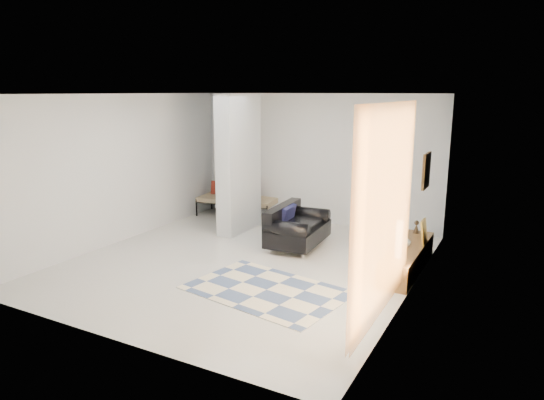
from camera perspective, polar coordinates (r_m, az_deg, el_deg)
The scene contains 17 objects.
floor at distance 8.34m, azimuth -3.14°, elevation -7.27°, with size 6.00×6.00×0.00m, color beige.
ceiling at distance 7.84m, azimuth -3.39°, elevation 12.35°, with size 6.00×6.00×0.00m, color white.
wall_back at distance 10.62m, azimuth 5.17°, elevation 4.82°, with size 6.00×6.00×0.00m, color silver.
wall_front at distance 5.69m, azimuth -19.10°, elevation -2.73°, with size 6.00×6.00×0.00m, color silver.
wall_left at distance 9.67m, azimuth -17.38°, elevation 3.52°, with size 6.00×6.00×0.00m, color silver.
wall_right at distance 6.98m, azimuth 16.45°, elevation 0.23°, with size 6.00×6.00×0.00m, color silver.
partition_column at distance 9.88m, azimuth -3.92°, elevation 4.26°, with size 0.35×1.20×2.80m, color silver.
hallway_door at distance 11.61m, azimuth -4.56°, elevation 3.61°, with size 0.85×0.06×2.04m, color silver.
curtain at distance 5.89m, azimuth 13.42°, elevation -1.34°, with size 2.55×2.55×0.00m, color #FF9D43.
wall_art at distance 7.81m, azimuth 17.71°, elevation 3.30°, with size 0.04×0.45×0.55m, color #36220E.
media_console at distance 8.20m, azimuth 15.65°, elevation -6.59°, with size 0.45×2.03×0.80m.
loveseat at distance 9.07m, azimuth 2.76°, elevation -3.21°, with size 0.93×1.49×0.76m.
daybed at distance 11.28m, azimuth -4.14°, elevation 0.22°, with size 1.88×0.97×0.77m.
area_rug at distance 7.19m, azimuth -0.64°, elevation -10.54°, with size 2.24×1.49×0.01m, color beige.
cylinder_lamp at distance 7.49m, azimuth 14.71°, elevation -4.49°, with size 0.10×0.10×0.57m, color silver.
bronze_figurine at distance 8.90m, azimuth 16.63°, elevation -3.05°, with size 0.11×0.11×0.23m, color #332516, non-canonical shape.
vase at distance 8.12m, azimuth 15.42°, elevation -4.64°, with size 0.17×0.17×0.18m, color silver.
Camera 1 is at (4.07, -6.70, 2.84)m, focal length 32.00 mm.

